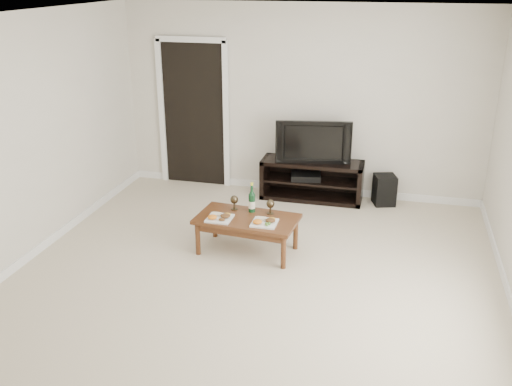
% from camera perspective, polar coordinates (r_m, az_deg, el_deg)
% --- Properties ---
extents(floor, '(5.50, 5.50, 0.00)m').
position_cam_1_polar(floor, '(5.83, -0.59, -9.26)').
color(floor, '#C1B39B').
rests_on(floor, ground).
extents(back_wall, '(5.00, 0.04, 2.60)m').
position_cam_1_polar(back_wall, '(7.91, 4.54, 9.11)').
color(back_wall, silver).
rests_on(back_wall, ground).
extents(ceiling, '(5.00, 5.50, 0.04)m').
position_cam_1_polar(ceiling, '(5.03, -0.71, 17.38)').
color(ceiling, white).
rests_on(ceiling, back_wall).
extents(doorway, '(0.90, 0.02, 2.05)m').
position_cam_1_polar(doorway, '(8.33, -6.22, 7.74)').
color(doorway, black).
rests_on(doorway, ground).
extents(media_console, '(1.39, 0.45, 0.55)m').
position_cam_1_polar(media_console, '(7.89, 5.60, 1.30)').
color(media_console, black).
rests_on(media_console, ground).
extents(television, '(1.02, 0.30, 0.58)m').
position_cam_1_polar(television, '(7.72, 5.75, 5.25)').
color(television, black).
rests_on(television, media_console).
extents(av_receiver, '(0.44, 0.36, 0.08)m').
position_cam_1_polar(av_receiver, '(7.88, 5.02, 1.67)').
color(av_receiver, black).
rests_on(av_receiver, media_console).
extents(subwoofer, '(0.34, 0.34, 0.41)m').
position_cam_1_polar(subwoofer, '(7.89, 12.71, 0.31)').
color(subwoofer, black).
rests_on(subwoofer, ground).
extents(coffee_table, '(1.16, 0.70, 0.42)m').
position_cam_1_polar(coffee_table, '(6.40, -0.89, -4.17)').
color(coffee_table, '#543017').
rests_on(coffee_table, ground).
extents(plate_left, '(0.27, 0.27, 0.07)m').
position_cam_1_polar(plate_left, '(6.27, -3.67, -2.34)').
color(plate_left, white).
rests_on(plate_left, coffee_table).
extents(plate_right, '(0.27, 0.27, 0.07)m').
position_cam_1_polar(plate_right, '(6.15, 0.85, -2.80)').
color(plate_right, white).
rests_on(plate_right, coffee_table).
extents(wine_bottle, '(0.07, 0.07, 0.35)m').
position_cam_1_polar(wine_bottle, '(6.40, -0.42, -0.43)').
color(wine_bottle, '#0D3219').
rests_on(wine_bottle, coffee_table).
extents(goblet_left, '(0.09, 0.09, 0.17)m').
position_cam_1_polar(goblet_left, '(6.49, -2.19, -0.96)').
color(goblet_left, '#3C3221').
rests_on(goblet_left, coffee_table).
extents(goblet_right, '(0.09, 0.09, 0.17)m').
position_cam_1_polar(goblet_right, '(6.37, 1.45, -1.39)').
color(goblet_right, '#3C3221').
rests_on(goblet_right, coffee_table).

